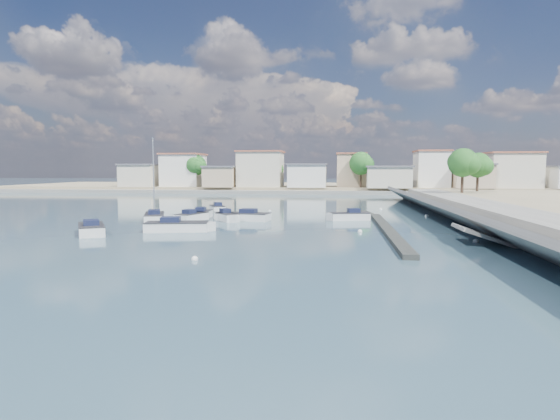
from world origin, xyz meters
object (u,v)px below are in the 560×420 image
(motorboat_g, at_px, (227,217))
(motorboat_e, at_px, (202,215))
(sailboat, at_px, (155,217))
(motorboat_c, at_px, (241,217))
(motorboat_b, at_px, (193,217))
(motorboat_f, at_px, (217,209))
(motorboat_h, at_px, (180,227))
(motorboat_d, at_px, (348,217))
(motorboat_a, at_px, (91,229))

(motorboat_g, bearing_deg, motorboat_e, 142.46)
(motorboat_e, relative_size, sailboat, 0.53)
(motorboat_c, bearing_deg, motorboat_b, -168.43)
(motorboat_c, xyz_separation_m, motorboat_g, (-1.33, -0.71, 0.00))
(motorboat_f, distance_m, motorboat_g, 10.86)
(motorboat_e, height_order, sailboat, sailboat)
(motorboat_g, height_order, motorboat_h, same)
(motorboat_h, bearing_deg, motorboat_b, 99.86)
(motorboat_b, bearing_deg, sailboat, -170.08)
(motorboat_c, bearing_deg, sailboat, -169.16)
(motorboat_e, bearing_deg, motorboat_b, -92.78)
(motorboat_b, xyz_separation_m, motorboat_e, (0.15, 3.03, 0.00))
(motorboat_c, bearing_deg, motorboat_e, 157.60)
(motorboat_b, distance_m, sailboat, 4.03)
(sailboat, bearing_deg, motorboat_h, -54.48)
(motorboat_d, bearing_deg, motorboat_f, 154.00)
(sailboat, bearing_deg, motorboat_c, 10.84)
(motorboat_c, height_order, motorboat_e, same)
(motorboat_e, relative_size, motorboat_h, 0.76)
(motorboat_c, relative_size, motorboat_g, 1.56)
(motorboat_b, relative_size, motorboat_c, 0.73)
(motorboat_a, bearing_deg, motorboat_f, 75.50)
(motorboat_e, bearing_deg, motorboat_g, -37.54)
(motorboat_a, relative_size, motorboat_d, 1.13)
(motorboat_a, xyz_separation_m, motorboat_f, (5.51, 21.30, -0.00))
(motorboat_a, relative_size, motorboat_f, 1.31)
(motorboat_e, height_order, motorboat_g, same)
(motorboat_b, height_order, motorboat_f, same)
(motorboat_b, relative_size, motorboat_g, 1.14)
(motorboat_f, xyz_separation_m, motorboat_g, (3.74, -10.20, 0.00))
(motorboat_c, relative_size, motorboat_e, 1.35)
(motorboat_c, distance_m, motorboat_e, 5.27)
(motorboat_f, xyz_separation_m, sailboat, (-3.91, -11.21, 0.04))
(motorboat_a, bearing_deg, motorboat_e, 67.55)
(motorboat_c, bearing_deg, motorboat_d, 7.24)
(motorboat_c, height_order, motorboat_f, same)
(motorboat_h, bearing_deg, motorboat_a, -160.15)
(motorboat_a, relative_size, motorboat_g, 1.31)
(motorboat_a, distance_m, motorboat_h, 7.44)
(motorboat_e, xyz_separation_m, motorboat_f, (-0.20, 7.48, -0.00))
(motorboat_c, xyz_separation_m, motorboat_h, (-3.58, -9.29, -0.00))
(motorboat_b, xyz_separation_m, motorboat_g, (3.68, 0.32, 0.00))
(motorboat_h, relative_size, sailboat, 0.70)
(sailboat, bearing_deg, motorboat_b, 9.92)
(motorboat_e, distance_m, motorboat_g, 4.46)
(motorboat_a, relative_size, sailboat, 0.59)
(motorboat_b, height_order, sailboat, sailboat)
(motorboat_b, xyz_separation_m, sailboat, (-3.97, -0.69, 0.04))
(motorboat_g, bearing_deg, sailboat, -172.48)
(motorboat_b, xyz_separation_m, motorboat_f, (-0.06, 10.51, 0.00))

